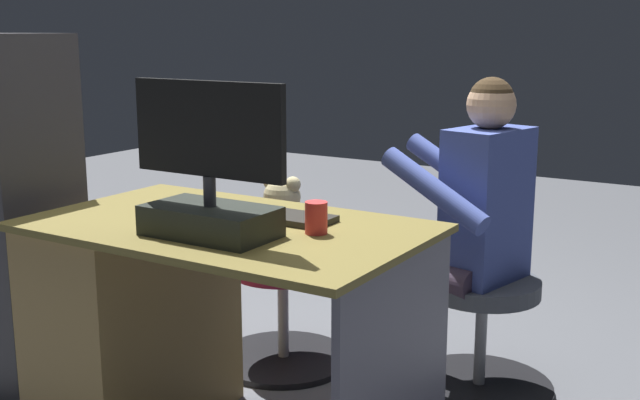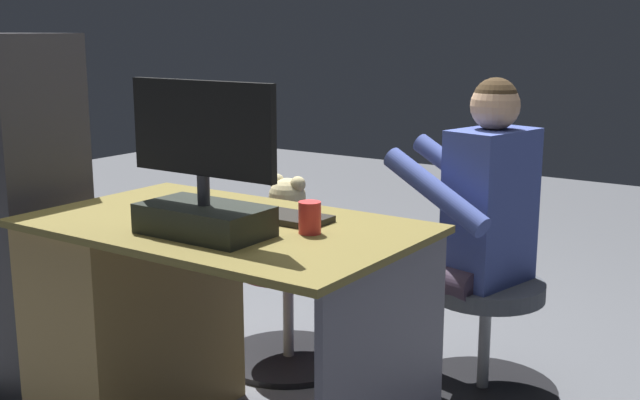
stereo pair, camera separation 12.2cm
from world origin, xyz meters
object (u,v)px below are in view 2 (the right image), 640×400
at_px(desk, 155,313).
at_px(keyboard, 267,214).
at_px(visitor_chair, 485,332).
at_px(computer_mouse, 186,200).
at_px(cup, 310,218).
at_px(person, 466,216).
at_px(office_chair_teddy, 288,306).
at_px(teddy_bear, 289,221).
at_px(monitor, 204,188).
at_px(tv_remote, 172,212).

height_order(desk, keyboard, keyboard).
bearing_deg(visitor_chair, computer_mouse, 43.90).
relative_size(cup, person, 0.08).
distance_m(cup, person, 0.81).
bearing_deg(office_chair_teddy, visitor_chair, -167.23).
relative_size(office_chair_teddy, teddy_bear, 1.62).
height_order(monitor, visitor_chair, monitor).
relative_size(tv_remote, teddy_bear, 0.44).
bearing_deg(monitor, tv_remote, -25.54).
xyz_separation_m(tv_remote, teddy_bear, (0.06, -0.71, -0.18)).
bearing_deg(keyboard, visitor_chair, -121.35).
xyz_separation_m(keyboard, office_chair_teddy, (0.33, -0.55, -0.53)).
relative_size(desk, monitor, 2.37).
xyz_separation_m(computer_mouse, person, (-0.69, -0.72, -0.10)).
bearing_deg(keyboard, computer_mouse, 2.93).
relative_size(office_chair_teddy, person, 0.47).
relative_size(computer_mouse, cup, 1.03).
relative_size(computer_mouse, office_chair_teddy, 0.18).
xyz_separation_m(tv_remote, person, (-0.62, -0.85, -0.09)).
height_order(tv_remote, person, person).
bearing_deg(computer_mouse, person, -133.58).
distance_m(monitor, tv_remote, 0.30).
distance_m(tv_remote, person, 1.06).
xyz_separation_m(monitor, visitor_chair, (-0.46, -0.99, -0.65)).
xyz_separation_m(desk, office_chair_teddy, (-0.05, -0.68, -0.17)).
xyz_separation_m(computer_mouse, cup, (-0.55, 0.07, 0.03)).
relative_size(monitor, teddy_bear, 1.50).
bearing_deg(monitor, visitor_chair, -114.80).
relative_size(tv_remote, office_chair_teddy, 0.27).
distance_m(monitor, keyboard, 0.29).
bearing_deg(computer_mouse, office_chair_teddy, -89.82).
height_order(teddy_bear, person, person).
bearing_deg(teddy_bear, computer_mouse, 90.18).
bearing_deg(monitor, computer_mouse, -38.68).
distance_m(keyboard, computer_mouse, 0.33).
relative_size(desk, office_chair_teddy, 2.19).
distance_m(keyboard, visitor_chair, 1.00).
relative_size(monitor, cup, 5.45).
height_order(cup, office_chair_teddy, cup).
relative_size(cup, tv_remote, 0.62).
distance_m(desk, keyboard, 0.54).
height_order(keyboard, teddy_bear, keyboard).
bearing_deg(teddy_bear, desk, 85.62).
height_order(monitor, office_chair_teddy, monitor).
xyz_separation_m(monitor, tv_remote, (0.25, -0.12, -0.13)).
distance_m(computer_mouse, visitor_chair, 1.19).
xyz_separation_m(tv_remote, office_chair_teddy, (0.06, -0.69, -0.53)).
distance_m(computer_mouse, office_chair_teddy, 0.78).
relative_size(desk, keyboard, 2.86).
height_order(computer_mouse, tv_remote, computer_mouse).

